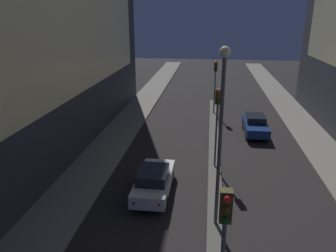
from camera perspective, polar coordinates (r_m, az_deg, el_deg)
median_strip at (r=22.35m, az=8.06°, el=-5.20°), size 0.76×29.98×0.15m
traffic_light_near at (r=9.09m, az=9.73°, el=-18.22°), size 0.32×0.42×4.87m
traffic_light_mid at (r=19.57m, az=8.58°, el=2.60°), size 0.32×0.42×4.87m
traffic_light_far at (r=30.96m, az=8.25°, el=8.66°), size 0.32×0.42×4.87m
street_lamp at (r=13.47m, az=9.25°, el=1.29°), size 0.45×0.45×7.86m
car_left_lane at (r=17.59m, az=-2.49°, el=-9.50°), size 1.75×4.44×1.53m
car_right_lane at (r=26.98m, az=14.97°, el=0.19°), size 1.71×4.22×1.48m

